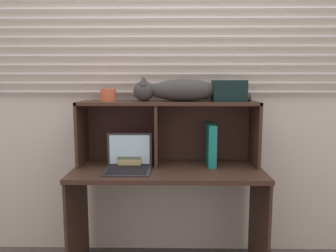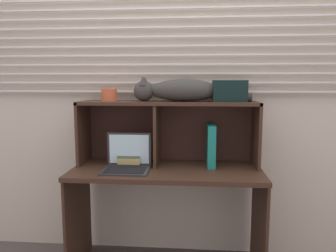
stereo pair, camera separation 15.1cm
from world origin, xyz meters
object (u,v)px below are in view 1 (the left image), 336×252
laptop (128,163)px  storage_box (229,91)px  cat (179,90)px  binder_upright (211,144)px  book_stack (131,159)px  small_basket (108,95)px

laptop → storage_box: bearing=13.7°
cat → binder_upright: cat is taller
cat → book_stack: bearing=179.8°
small_basket → storage_box: bearing=0.0°
cat → small_basket: size_ratio=7.66×
laptop → small_basket: small_basket is taller
cat → storage_box: size_ratio=3.57×
cat → laptop: bearing=-153.7°
book_stack → storage_box: (0.68, -0.00, 0.48)m
storage_box → cat: bearing=180.0°
book_stack → binder_upright: bearing=-0.1°
cat → storage_box: bearing=0.0°
cat → storage_box: 0.34m
small_basket → storage_box: storage_box is taller
laptop → binder_upright: bearing=16.4°
laptop → small_basket: 0.49m
laptop → small_basket: bearing=133.1°
book_stack → laptop: bearing=-89.7°
laptop → book_stack: size_ratio=1.32×
cat → small_basket: cat is taller
book_stack → small_basket: bearing=-179.5°
cat → storage_box: (0.34, 0.00, -0.00)m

